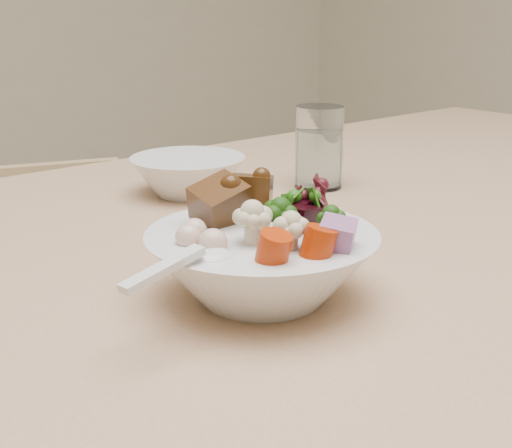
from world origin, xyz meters
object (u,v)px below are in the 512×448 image
Objects in this scene: water_glass at (319,150)px; side_bowl at (188,176)px; chair_far at (47,343)px; food_bowl at (263,260)px; dining_table at (372,270)px.

side_bowl is (-0.18, 0.07, -0.03)m from water_glass.
water_glass reaches higher than chair_far.
food_bowl is 0.38m from side_bowl.
water_glass is 0.74× the size of side_bowl.
chair_far is 3.63× the size of food_bowl.
dining_table is 0.29m from side_bowl.
dining_table reaches higher than chair_far.
side_bowl is at bearing 157.44° from water_glass.
dining_table is 0.34m from food_bowl.
water_glass is at bearing -22.56° from side_bowl.
dining_table is at bearing -54.20° from chair_far.
dining_table is 2.36× the size of chair_far.
dining_table is 15.36× the size of water_glass.
water_glass is (0.30, 0.28, 0.02)m from food_bowl.
side_bowl is at bearing 70.52° from food_bowl.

